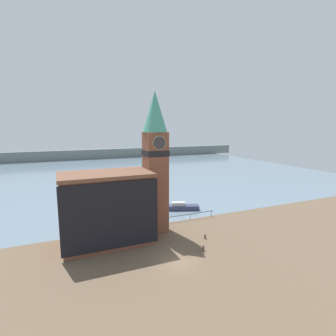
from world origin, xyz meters
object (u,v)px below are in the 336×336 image
object	(u,v)px
pier_building	(107,208)
mooring_bollard_far	(205,236)
mooring_bollard_near	(203,248)
clock_tower	(155,159)
boat_near	(183,207)

from	to	relation	value
pier_building	mooring_bollard_far	distance (m)	15.40
mooring_bollard_near	mooring_bollard_far	world-z (taller)	mooring_bollard_near
clock_tower	mooring_bollard_near	bearing A→B (deg)	-70.01
mooring_bollard_near	pier_building	bearing A→B (deg)	145.97
pier_building	boat_near	bearing A→B (deg)	28.72
pier_building	mooring_bollard_near	xyz separation A→B (m)	(11.60, -7.83, -4.83)
pier_building	mooring_bollard_far	bearing A→B (deg)	-18.12
clock_tower	boat_near	distance (m)	16.28
mooring_bollard_far	mooring_bollard_near	bearing A→B (deg)	-124.88
mooring_bollard_near	mooring_bollard_far	distance (m)	4.00
clock_tower	boat_near	size ratio (longest dim) A/B	3.47
pier_building	mooring_bollard_near	distance (m)	14.80
clock_tower	mooring_bollard_near	xyz separation A→B (m)	(3.42, -9.41, -11.48)
clock_tower	mooring_bollard_far	world-z (taller)	clock_tower
clock_tower	boat_near	world-z (taller)	clock_tower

